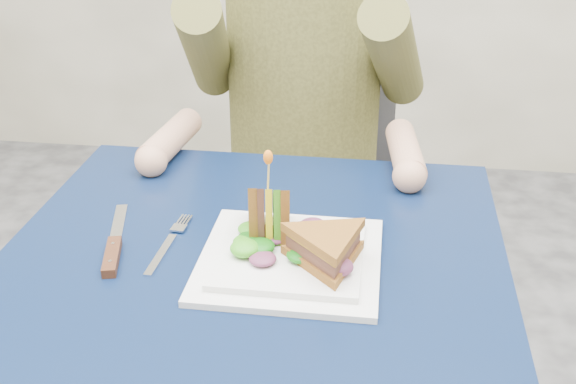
# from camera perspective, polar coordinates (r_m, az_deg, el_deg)

# --- Properties ---
(table) EXTENTS (0.75, 0.75, 0.73)m
(table) POSITION_cam_1_polar(r_m,az_deg,el_deg) (1.11, -2.86, -8.63)
(table) COLOR black
(table) RESTS_ON ground
(chair) EXTENTS (0.42, 0.40, 0.93)m
(chair) POSITION_cam_1_polar(r_m,az_deg,el_deg) (1.81, 1.55, 2.08)
(chair) COLOR #47474C
(chair) RESTS_ON ground
(diner) EXTENTS (0.54, 0.59, 0.74)m
(diner) POSITION_cam_1_polar(r_m,az_deg,el_deg) (1.58, 1.24, 12.80)
(diner) COLOR #4E4D23
(diner) RESTS_ON chair
(plate) EXTENTS (0.26, 0.26, 0.02)m
(plate) POSITION_cam_1_polar(r_m,az_deg,el_deg) (1.05, 0.16, -5.22)
(plate) COLOR white
(plate) RESTS_ON table
(sandwich_flat) EXTENTS (0.20, 0.20, 0.05)m
(sandwich_flat) POSITION_cam_1_polar(r_m,az_deg,el_deg) (1.00, 3.09, -4.44)
(sandwich_flat) COLOR brown
(sandwich_flat) RESTS_ON plate
(sandwich_upright) EXTENTS (0.08, 0.13, 0.13)m
(sandwich_upright) POSITION_cam_1_polar(r_m,az_deg,el_deg) (1.07, -1.52, -1.75)
(sandwich_upright) COLOR brown
(sandwich_upright) RESTS_ON plate
(fork) EXTENTS (0.03, 0.18, 0.01)m
(fork) POSITION_cam_1_polar(r_m,az_deg,el_deg) (1.11, -9.51, -4.13)
(fork) COLOR silver
(fork) RESTS_ON table
(knife) EXTENTS (0.08, 0.22, 0.02)m
(knife) POSITION_cam_1_polar(r_m,az_deg,el_deg) (1.10, -13.64, -4.49)
(knife) COLOR silver
(knife) RESTS_ON table
(toothpick) EXTENTS (0.01, 0.01, 0.06)m
(toothpick) POSITION_cam_1_polar(r_m,az_deg,el_deg) (1.04, -1.56, 1.35)
(toothpick) COLOR tan
(toothpick) RESTS_ON sandwich_upright
(toothpick_frill) EXTENTS (0.01, 0.01, 0.02)m
(toothpick_frill) POSITION_cam_1_polar(r_m,az_deg,el_deg) (1.03, -1.58, 2.76)
(toothpick_frill) COLOR orange
(toothpick_frill) RESTS_ON sandwich_upright
(lettuce_spill) EXTENTS (0.15, 0.13, 0.02)m
(lettuce_spill) POSITION_cam_1_polar(r_m,az_deg,el_deg) (1.05, 0.51, -3.97)
(lettuce_spill) COLOR #337A14
(lettuce_spill) RESTS_ON plate
(onion_ring) EXTENTS (0.04, 0.04, 0.02)m
(onion_ring) POSITION_cam_1_polar(r_m,az_deg,el_deg) (1.04, 1.02, -3.91)
(onion_ring) COLOR #9E4C7A
(onion_ring) RESTS_ON plate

